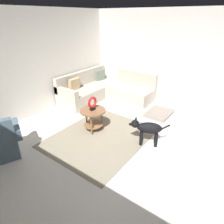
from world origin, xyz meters
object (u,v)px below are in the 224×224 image
(side_table, at_px, (93,115))
(dog, at_px, (147,129))
(dog_bed_mat, at_px, (159,113))
(armchair, at_px, (0,143))
(dog_toy_ball, at_px, (164,138))
(sectional_couch, at_px, (104,91))
(torus_sculpture, at_px, (92,103))

(side_table, xyz_separation_m, dog, (0.24, -1.29, -0.04))
(side_table, relative_size, dog, 0.77)
(side_table, height_order, dog_bed_mat, side_table)
(armchair, bearing_deg, dog_toy_ball, -20.12)
(dog_bed_mat, relative_size, dog, 1.03)
(dog_toy_ball, bearing_deg, sectional_couch, 66.58)
(armchair, bearing_deg, side_table, 0.58)
(dog_bed_mat, distance_m, dog_toy_ball, 1.24)
(dog_bed_mat, xyz_separation_m, dog, (-1.45, -0.33, 0.33))
(sectional_couch, bearing_deg, dog, -122.62)
(sectional_couch, xyz_separation_m, armchair, (-3.50, -0.20, 0.03))
(side_table, bearing_deg, dog_toy_ball, -68.93)
(dog_bed_mat, bearing_deg, armchair, 153.50)
(sectional_couch, relative_size, dog, 2.89)
(armchair, xyz_separation_m, dog_toy_ball, (2.40, -2.33, -0.28))
(side_table, distance_m, dog_toy_ball, 1.70)
(torus_sculpture, bearing_deg, side_table, 75.96)
(side_table, bearing_deg, torus_sculpture, -104.04)
(armchair, distance_m, torus_sculpture, 2.01)
(sectional_couch, distance_m, side_table, 1.96)
(sectional_couch, height_order, torus_sculpture, sectional_couch)
(side_table, bearing_deg, sectional_couch, 30.13)
(torus_sculpture, height_order, dog, torus_sculpture)
(dog, xyz_separation_m, dog_toy_ball, (0.36, -0.25, -0.34))
(sectional_couch, distance_m, armchair, 3.50)
(sectional_couch, height_order, dog, sectional_couch)
(sectional_couch, relative_size, side_table, 3.75)
(dog_toy_ball, bearing_deg, dog_bed_mat, 28.39)
(sectional_couch, xyz_separation_m, dog_bed_mat, (-0.01, -1.94, -0.24))
(armchair, xyz_separation_m, dog, (2.04, -2.08, 0.05))
(sectional_couch, height_order, armchair, same)
(side_table, bearing_deg, armchair, 156.56)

